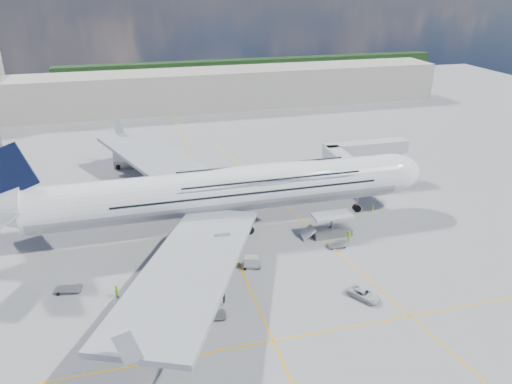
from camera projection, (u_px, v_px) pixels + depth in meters
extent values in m
plane|color=gray|center=(236.00, 257.00, 76.68)|extent=(300.00, 300.00, 0.00)
cube|color=#E2A30B|center=(236.00, 257.00, 76.68)|extent=(0.25, 220.00, 0.01)
cube|color=#E2A30B|center=(273.00, 341.00, 58.95)|extent=(120.00, 0.25, 0.01)
cube|color=#E2A30B|center=(300.00, 218.00, 88.86)|extent=(14.16, 99.06, 0.01)
cylinder|color=white|center=(222.00, 191.00, 82.83)|extent=(62.00, 7.20, 7.20)
cylinder|color=#9EA0A5|center=(222.00, 192.00, 82.89)|extent=(60.76, 7.13, 7.13)
ellipsoid|color=white|center=(268.00, 176.00, 83.94)|extent=(36.00, 6.84, 3.76)
ellipsoid|color=white|center=(390.00, 174.00, 90.19)|extent=(11.52, 7.20, 7.20)
ellipsoid|color=black|center=(406.00, 169.00, 90.72)|extent=(3.84, 4.16, 1.44)
cube|color=#999EA3|center=(162.00, 162.00, 99.13)|extent=(25.49, 39.15, 3.35)
cube|color=#999EA3|center=(191.00, 266.00, 63.69)|extent=(25.49, 39.15, 3.35)
cylinder|color=#B7BABF|center=(194.00, 185.00, 94.63)|extent=(5.20, 3.50, 3.50)
cylinder|color=#B7BABF|center=(164.00, 168.00, 102.87)|extent=(5.20, 3.50, 3.50)
cylinder|color=#B7BABF|center=(219.00, 249.00, 72.48)|extent=(5.20, 3.50, 3.50)
cylinder|color=#B7BABF|center=(200.00, 294.00, 62.10)|extent=(5.20, 3.50, 3.50)
cylinder|color=gray|center=(357.00, 200.00, 90.60)|extent=(0.44, 0.44, 3.80)
cylinder|color=black|center=(357.00, 208.00, 91.21)|extent=(1.30, 0.90, 1.30)
cylinder|color=gray|center=(222.00, 216.00, 84.66)|extent=(0.56, 0.56, 3.80)
cylinder|color=black|center=(219.00, 216.00, 88.08)|extent=(1.50, 0.90, 1.50)
cube|color=#B7B7BC|center=(340.00, 159.00, 96.27)|extent=(3.00, 10.00, 2.60)
cube|color=#B7B7BC|center=(366.00, 148.00, 102.59)|extent=(18.00, 3.00, 2.60)
cylinder|color=gray|center=(342.00, 170.00, 100.81)|extent=(0.80, 0.80, 7.10)
cylinder|color=black|center=(341.00, 184.00, 102.05)|extent=(0.90, 0.80, 0.90)
cylinder|color=gray|center=(399.00, 161.00, 105.91)|extent=(1.00, 1.00, 7.10)
cube|color=gray|center=(397.00, 175.00, 107.16)|extent=(2.00, 2.00, 0.80)
cylinder|color=#B7B7BC|center=(348.00, 166.00, 92.90)|extent=(3.60, 3.60, 2.80)
cube|color=silver|center=(332.00, 216.00, 81.89)|extent=(6.50, 3.20, 0.35)
cube|color=gray|center=(331.00, 231.00, 83.06)|extent=(6.50, 3.20, 1.10)
cube|color=gray|center=(332.00, 223.00, 82.47)|extent=(0.22, 1.99, 3.00)
cylinder|color=black|center=(319.00, 238.00, 81.46)|extent=(0.70, 0.30, 0.70)
cube|color=silver|center=(308.00, 232.00, 81.89)|extent=(2.16, 2.60, 1.60)
cube|color=#B2AD9E|center=(169.00, 91.00, 158.47)|extent=(180.00, 16.00, 12.00)
cube|color=#193814|center=(254.00, 69.00, 208.63)|extent=(160.00, 6.00, 8.00)
cube|color=gray|center=(160.00, 276.00, 71.24)|extent=(2.94, 1.84, 0.17)
cylinder|color=black|center=(153.00, 279.00, 70.54)|extent=(0.41, 0.17, 0.41)
cylinder|color=black|center=(168.00, 273.00, 72.04)|extent=(0.41, 0.17, 0.41)
cube|color=gray|center=(213.00, 315.00, 62.77)|extent=(3.67, 2.43, 0.20)
cylinder|color=black|center=(203.00, 321.00, 61.91)|extent=(0.50, 0.20, 0.50)
cylinder|color=black|center=(222.00, 311.00, 63.75)|extent=(0.50, 0.20, 0.50)
cube|color=gray|center=(166.00, 289.00, 68.22)|extent=(2.63, 1.47, 0.16)
cylinder|color=black|center=(159.00, 293.00, 67.56)|extent=(0.38, 0.16, 0.38)
cylinder|color=black|center=(173.00, 286.00, 68.97)|extent=(0.38, 0.16, 0.38)
cube|color=gray|center=(69.00, 289.00, 68.08)|extent=(3.66, 2.45, 0.20)
cylinder|color=black|center=(58.00, 294.00, 67.23)|extent=(0.49, 0.20, 0.49)
cylinder|color=black|center=(80.00, 286.00, 69.06)|extent=(0.49, 0.20, 0.49)
cube|color=gray|center=(336.00, 246.00, 79.15)|extent=(2.82, 1.63, 0.16)
cylinder|color=black|center=(331.00, 249.00, 78.45)|extent=(0.40, 0.16, 0.40)
cylinder|color=black|center=(341.00, 244.00, 79.94)|extent=(0.40, 0.16, 0.40)
cube|color=gray|center=(251.00, 265.00, 73.70)|extent=(3.11, 2.22, 0.17)
cylinder|color=black|center=(245.00, 269.00, 72.99)|extent=(0.41, 0.17, 0.41)
cylinder|color=black|center=(258.00, 263.00, 74.51)|extent=(0.41, 0.17, 0.41)
cube|color=silver|center=(251.00, 261.00, 73.40)|extent=(2.37, 1.92, 1.40)
cube|color=silver|center=(196.00, 304.00, 64.57)|extent=(2.71, 1.59, 1.18)
cube|color=black|center=(196.00, 299.00, 64.28)|extent=(1.08, 1.23, 0.45)
cylinder|color=black|center=(190.00, 309.00, 64.05)|extent=(0.58, 0.23, 0.58)
cylinder|color=black|center=(203.00, 303.00, 65.37)|extent=(0.58, 0.23, 0.58)
cube|color=gray|center=(159.00, 189.00, 98.82)|extent=(6.35, 4.01, 1.83)
cube|color=silver|center=(155.00, 181.00, 97.97)|extent=(4.90, 3.59, 2.02)
cube|color=silver|center=(170.00, 184.00, 99.03)|extent=(2.24, 2.53, 1.47)
cube|color=black|center=(173.00, 183.00, 99.11)|extent=(0.72, 1.78, 0.82)
cylinder|color=black|center=(170.00, 192.00, 98.52)|extent=(1.01, 0.32, 1.01)
cylinder|color=black|center=(148.00, 190.00, 99.44)|extent=(1.01, 0.32, 1.01)
cube|color=orange|center=(155.00, 184.00, 98.23)|extent=(4.96, 3.65, 0.46)
cube|color=gray|center=(130.00, 163.00, 111.92)|extent=(7.08, 4.30, 2.05)
cube|color=silver|center=(126.00, 155.00, 110.98)|extent=(5.45, 3.89, 2.25)
cube|color=silver|center=(141.00, 158.00, 112.16)|extent=(2.45, 2.79, 1.64)
cube|color=black|center=(144.00, 157.00, 112.25)|extent=(0.75, 2.00, 0.92)
cylinder|color=black|center=(140.00, 166.00, 111.60)|extent=(1.13, 0.36, 1.13)
cylinder|color=black|center=(120.00, 164.00, 112.61)|extent=(1.13, 0.36, 1.13)
imported|color=silver|center=(364.00, 294.00, 66.55)|extent=(4.15, 4.99, 1.27)
imported|color=#B5F71A|center=(373.00, 208.00, 91.06)|extent=(0.68, 0.66, 1.57)
imported|color=#B9F419|center=(349.00, 237.00, 80.44)|extent=(1.24, 1.21, 2.02)
imported|color=#AFF619|center=(116.00, 291.00, 66.61)|extent=(0.74, 1.18, 1.87)
imported|color=#C1FF1A|center=(313.00, 231.00, 82.53)|extent=(0.89, 0.98, 1.68)
imported|color=#D2E918|center=(209.00, 279.00, 69.51)|extent=(1.28, 1.03, 1.73)
cone|color=orange|center=(367.00, 194.00, 98.09)|extent=(0.39, 0.39, 0.49)
cube|color=orange|center=(367.00, 195.00, 98.18)|extent=(0.34, 0.34, 0.03)
cone|color=orange|center=(209.00, 211.00, 90.99)|extent=(0.46, 0.46, 0.58)
cube|color=orange|center=(209.00, 212.00, 91.10)|extent=(0.39, 0.39, 0.03)
cone|color=orange|center=(126.00, 188.00, 100.69)|extent=(0.48, 0.48, 0.61)
cube|color=orange|center=(126.00, 189.00, 100.80)|extent=(0.41, 0.41, 0.03)
cone|color=orange|center=(143.00, 294.00, 67.27)|extent=(0.39, 0.39, 0.50)
cube|color=orange|center=(144.00, 295.00, 67.36)|extent=(0.34, 0.34, 0.03)
cone|color=orange|center=(145.00, 360.00, 55.59)|extent=(0.42, 0.42, 0.53)
cube|color=orange|center=(145.00, 362.00, 55.69)|extent=(0.36, 0.36, 0.03)
cone|color=orange|center=(40.00, 228.00, 84.54)|extent=(0.49, 0.49, 0.62)
cube|color=orange|center=(40.00, 230.00, 84.65)|extent=(0.42, 0.42, 0.03)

